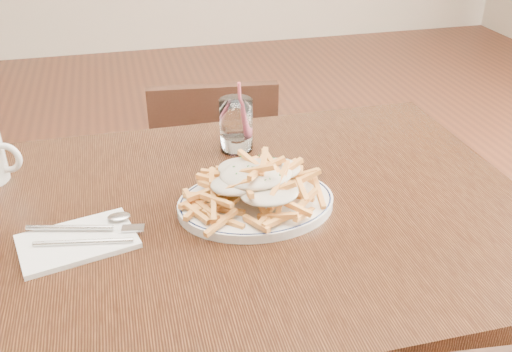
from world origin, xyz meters
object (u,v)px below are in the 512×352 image
object	(u,v)px
table	(225,243)
water_glass	(236,128)
fries_plate	(256,203)
chair_far	(214,177)
loaded_fries	(256,180)

from	to	relation	value
table	water_glass	distance (m)	0.29
fries_plate	water_glass	xyz separation A→B (m)	(0.02, 0.25, 0.04)
chair_far	loaded_fries	size ratio (longest dim) A/B	2.57
fries_plate	water_glass	size ratio (longest dim) A/B	1.98
loaded_fries	water_glass	bearing A→B (deg)	86.01
loaded_fries	water_glass	distance (m)	0.25
table	fries_plate	distance (m)	0.11
table	chair_far	bearing A→B (deg)	82.05
loaded_fries	water_glass	world-z (taller)	water_glass
chair_far	loaded_fries	world-z (taller)	loaded_fries
loaded_fries	fries_plate	bearing A→B (deg)	-4.76
chair_far	table	bearing A→B (deg)	-97.95
fries_plate	loaded_fries	distance (m)	0.05
fries_plate	table	bearing A→B (deg)	172.75
fries_plate	water_glass	distance (m)	0.25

